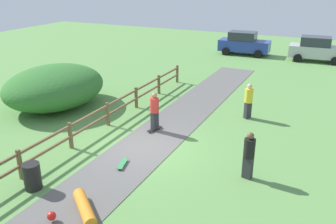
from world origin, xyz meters
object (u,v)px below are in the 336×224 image
at_px(bush_large, 55,87).
at_px(trash_bin, 32,176).
at_px(bystander_black, 249,153).
at_px(parked_car_blue, 244,43).
at_px(skateboard_loose, 122,164).
at_px(skater_riding, 155,110).
at_px(parked_car_silver, 317,49).
at_px(bystander_yellow, 249,99).
at_px(skater_fallen, 82,208).

bearing_deg(bush_large, trash_bin, -53.47).
xyz_separation_m(bush_large, trash_bin, (4.71, -6.36, -0.62)).
bearing_deg(bystander_black, parked_car_blue, 105.06).
bearing_deg(skateboard_loose, skater_riding, 96.66).
xyz_separation_m(bush_large, parked_car_silver, (11.35, 16.85, -0.11)).
bearing_deg(bystander_black, skater_riding, 155.67).
distance_m(bush_large, parked_car_blue, 17.74).
bearing_deg(bystander_yellow, skateboard_loose, -114.16).
height_order(skater_fallen, parked_car_silver, parked_car_silver).
height_order(trash_bin, skater_riding, skater_riding).
bearing_deg(skater_fallen, bystander_black, 46.69).
relative_size(skater_fallen, bystander_yellow, 0.87).
bearing_deg(skater_riding, parked_car_silver, 73.38).
relative_size(skateboard_loose, bystander_black, 0.48).
height_order(trash_bin, parked_car_silver, parked_car_silver).
height_order(trash_bin, bystander_yellow, bystander_yellow).
bearing_deg(parked_car_blue, bystander_yellow, -74.55).
relative_size(bush_large, bystander_black, 3.25).
bearing_deg(skater_fallen, skater_riding, 97.83).
distance_m(skater_riding, skateboard_loose, 3.41).
distance_m(skater_riding, bystander_yellow, 4.67).
bearing_deg(parked_car_silver, bystander_black, -91.58).
xyz_separation_m(skater_riding, parked_car_silver, (5.20, 17.44, -0.04)).
xyz_separation_m(trash_bin, skater_fallen, (2.28, -0.39, -0.25)).
height_order(skateboard_loose, parked_car_blue, parked_car_blue).
bearing_deg(parked_car_silver, skateboard_loose, -103.11).
distance_m(bush_large, skater_riding, 6.18).
bearing_deg(bystander_black, skater_fallen, -133.31).
relative_size(skater_riding, bystander_yellow, 1.02).
distance_m(skater_fallen, bystander_yellow, 9.79).
relative_size(trash_bin, parked_car_silver, 0.21).
height_order(bystander_yellow, parked_car_silver, parked_car_silver).
relative_size(trash_bin, bystander_black, 0.53).
xyz_separation_m(bystander_yellow, parked_car_blue, (-3.91, 14.16, 0.01)).
bearing_deg(skateboard_loose, parked_car_silver, 76.89).
relative_size(trash_bin, parked_car_blue, 0.21).
xyz_separation_m(trash_bin, bystander_black, (6.10, 3.66, 0.49)).
bearing_deg(skater_fallen, skateboard_loose, 99.14).
bearing_deg(skateboard_loose, bystander_yellow, 65.84).
distance_m(skateboard_loose, parked_car_silver, 21.28).
height_order(bystander_black, parked_car_blue, parked_car_blue).
bearing_deg(skater_fallen, bystander_yellow, 75.33).
bearing_deg(parked_car_blue, bystander_black, -74.94).
xyz_separation_m(bystander_yellow, parked_car_silver, (1.89, 14.16, 0.01)).
bearing_deg(skater_riding, bystander_black, -24.33).
xyz_separation_m(skater_riding, parked_car_blue, (-0.59, 17.44, -0.04)).
bearing_deg(trash_bin, parked_car_silver, 74.04).
height_order(trash_bin, bystander_black, bystander_black).
xyz_separation_m(skateboard_loose, parked_car_blue, (-0.98, 20.71, 0.87)).
height_order(skater_riding, parked_car_blue, parked_car_blue).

